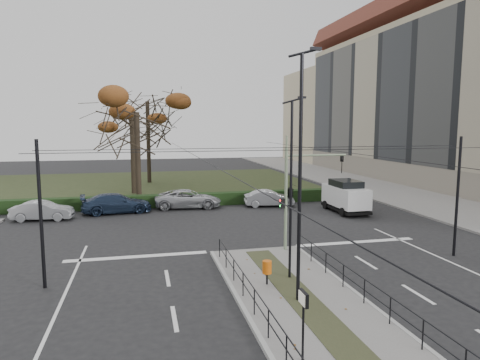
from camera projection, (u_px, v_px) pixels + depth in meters
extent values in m
plane|color=black|center=(286.00, 286.00, 17.51)|extent=(140.00, 140.00, 0.00)
cube|color=slate|center=(310.00, 309.00, 15.09)|extent=(4.40, 15.00, 0.14)
cube|color=slate|center=(385.00, 191.00, 42.78)|extent=(8.00, 90.00, 0.14)
cube|color=#252E17|center=(139.00, 185.00, 47.10)|extent=(38.00, 26.00, 0.10)
cube|color=black|center=(138.00, 202.00, 34.09)|extent=(38.00, 1.00, 1.00)
cube|color=tan|center=(461.00, 102.00, 45.82)|extent=(12.00, 52.00, 18.00)
cube|color=black|center=(412.00, 93.00, 44.36)|extent=(0.10, 50.96, 14.76)
cube|color=#592B1E|center=(443.00, 1.00, 43.87)|extent=(7.09, 52.00, 4.88)
cylinder|color=black|center=(220.00, 248.00, 20.85)|extent=(0.04, 0.04, 0.90)
cylinder|color=black|center=(299.00, 243.00, 21.76)|extent=(0.04, 0.04, 0.90)
cylinder|color=black|center=(254.00, 289.00, 14.41)|extent=(0.04, 13.20, 0.04)
cylinder|color=black|center=(365.00, 279.00, 15.32)|extent=(0.04, 13.20, 0.04)
cylinder|color=black|center=(41.00, 215.00, 16.93)|extent=(0.14, 0.14, 6.00)
cylinder|color=black|center=(457.00, 197.00, 21.21)|extent=(0.14, 0.14, 6.00)
cylinder|color=black|center=(280.00, 150.00, 17.78)|extent=(20.00, 0.02, 0.02)
cylinder|color=black|center=(266.00, 148.00, 19.72)|extent=(20.00, 0.02, 0.02)
cylinder|color=black|center=(208.00, 163.00, 14.13)|extent=(0.02, 34.00, 0.02)
cylinder|color=black|center=(397.00, 159.00, 15.69)|extent=(0.02, 34.00, 0.02)
cylinder|color=gray|center=(286.00, 199.00, 21.85)|extent=(0.16, 0.16, 5.28)
cylinder|color=gray|center=(316.00, 155.00, 21.93)|extent=(3.25, 0.10, 0.10)
imported|color=black|center=(342.00, 165.00, 22.31)|extent=(0.15, 0.18, 0.91)
imported|color=black|center=(290.00, 191.00, 21.84)|extent=(0.45, 2.02, 0.81)
cube|color=black|center=(282.00, 203.00, 21.83)|extent=(0.22, 0.16, 0.51)
sphere|color=#FF0C0C|center=(281.00, 200.00, 21.79)|extent=(0.11, 0.11, 0.11)
sphere|color=#0CE533|center=(280.00, 206.00, 21.82)|extent=(0.11, 0.11, 0.11)
cylinder|color=black|center=(267.00, 278.00, 17.28)|extent=(0.08, 0.08, 0.47)
cylinder|color=#C1520B|center=(267.00, 267.00, 17.22)|extent=(0.38, 0.38, 0.52)
cylinder|color=black|center=(303.00, 328.00, 11.56)|extent=(0.07, 0.07, 1.87)
cube|color=black|center=(304.00, 298.00, 11.46)|extent=(0.09, 0.51, 0.39)
cube|color=silver|center=(302.00, 299.00, 11.45)|extent=(0.02, 0.45, 0.33)
cylinder|color=black|center=(300.00, 181.00, 15.16)|extent=(0.13, 0.13, 8.84)
cube|color=black|center=(316.00, 49.00, 14.70)|extent=(0.39, 0.15, 0.11)
cylinder|color=black|center=(291.00, 191.00, 17.60)|extent=(0.11, 0.11, 7.37)
cube|color=black|center=(302.00, 97.00, 17.21)|extent=(0.32, 0.13, 0.09)
imported|color=#989A9F|center=(42.00, 211.00, 29.61)|extent=(4.17, 1.74, 1.34)
imported|color=#1C2941|center=(117.00, 203.00, 32.04)|extent=(5.31, 2.66, 1.48)
imported|color=#989A9F|center=(188.00, 199.00, 34.08)|extent=(5.42, 2.83, 1.46)
cube|color=silver|center=(346.00, 196.00, 32.32)|extent=(1.91, 4.51, 1.46)
cube|color=black|center=(346.00, 185.00, 32.21)|extent=(1.75, 2.48, 0.68)
cube|color=black|center=(345.00, 208.00, 32.44)|extent=(1.94, 4.60, 0.18)
cylinder|color=black|center=(367.00, 211.00, 31.21)|extent=(0.22, 0.66, 0.66)
cylinder|color=black|center=(343.00, 212.00, 30.78)|extent=(0.22, 0.66, 0.66)
cylinder|color=black|center=(347.00, 204.00, 34.08)|extent=(0.22, 0.66, 0.66)
cylinder|color=black|center=(325.00, 205.00, 33.65)|extent=(0.22, 0.66, 0.66)
cylinder|color=black|center=(133.00, 150.00, 40.48)|extent=(0.44, 0.44, 8.21)
ellipsoid|color=#5A2A14|center=(131.00, 106.00, 39.96)|extent=(9.06, 9.06, 5.16)
cylinder|color=black|center=(148.00, 142.00, 48.26)|extent=(0.44, 0.44, 9.13)
cylinder|color=black|center=(138.00, 158.00, 35.56)|extent=(0.44, 0.44, 7.53)
imported|color=#989A9F|center=(269.00, 198.00, 34.73)|extent=(4.15, 1.87, 1.32)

